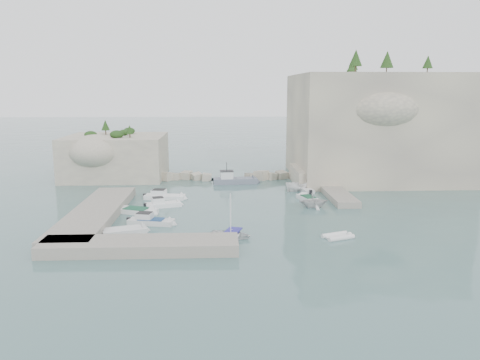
{
  "coord_description": "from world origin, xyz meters",
  "views": [
    {
      "loc": [
        -2.65,
        -53.7,
        14.65
      ],
      "look_at": [
        0.0,
        6.0,
        3.0
      ],
      "focal_mm": 35.0,
      "sensor_mm": 36.0,
      "label": 1
    }
  ],
  "objects_px": {
    "tender_east_d": "(299,191)",
    "tender_east_c": "(306,191)",
    "motorboat_c": "(136,213)",
    "tender_east_a": "(313,207)",
    "motorboat_d": "(151,224)",
    "motorboat_b": "(163,207)",
    "motorboat_a": "(165,199)",
    "rowboat": "(231,237)",
    "motorboat_e": "(125,233)",
    "work_boat": "(235,183)",
    "inflatable_dinghy": "(338,238)",
    "tender_east_b": "(308,201)"
  },
  "relations": [
    {
      "from": "motorboat_a",
      "to": "tender_east_c",
      "type": "height_order",
      "value": "motorboat_a"
    },
    {
      "from": "motorboat_b",
      "to": "work_boat",
      "type": "bearing_deg",
      "value": 40.32
    },
    {
      "from": "motorboat_b",
      "to": "tender_east_c",
      "type": "height_order",
      "value": "motorboat_b"
    },
    {
      "from": "motorboat_c",
      "to": "inflatable_dinghy",
      "type": "relative_size",
      "value": 1.75
    },
    {
      "from": "motorboat_a",
      "to": "tender_east_d",
      "type": "distance_m",
      "value": 19.54
    },
    {
      "from": "motorboat_e",
      "to": "tender_east_d",
      "type": "distance_m",
      "value": 29.07
    },
    {
      "from": "rowboat",
      "to": "inflatable_dinghy",
      "type": "relative_size",
      "value": 1.31
    },
    {
      "from": "motorboat_c",
      "to": "tender_east_b",
      "type": "xyz_separation_m",
      "value": [
        21.82,
        5.38,
        0.0
      ]
    },
    {
      "from": "motorboat_c",
      "to": "tender_east_a",
      "type": "height_order",
      "value": "tender_east_a"
    },
    {
      "from": "motorboat_e",
      "to": "tender_east_a",
      "type": "distance_m",
      "value": 23.82
    },
    {
      "from": "tender_east_b",
      "to": "motorboat_c",
      "type": "bearing_deg",
      "value": 86.77
    },
    {
      "from": "tender_east_c",
      "to": "tender_east_a",
      "type": "bearing_deg",
      "value": 165.78
    },
    {
      "from": "tender_east_b",
      "to": "motorboat_d",
      "type": "bearing_deg",
      "value": 100.74
    },
    {
      "from": "tender_east_d",
      "to": "tender_east_c",
      "type": "bearing_deg",
      "value": -134.74
    },
    {
      "from": "motorboat_b",
      "to": "tender_east_c",
      "type": "bearing_deg",
      "value": 6.45
    },
    {
      "from": "tender_east_d",
      "to": "rowboat",
      "type": "bearing_deg",
      "value": 136.06
    },
    {
      "from": "motorboat_d",
      "to": "tender_east_d",
      "type": "distance_m",
      "value": 25.21
    },
    {
      "from": "motorboat_e",
      "to": "rowboat",
      "type": "relative_size",
      "value": 1.16
    },
    {
      "from": "motorboat_b",
      "to": "work_boat",
      "type": "xyz_separation_m",
      "value": [
        9.62,
        14.5,
        0.0
      ]
    },
    {
      "from": "motorboat_d",
      "to": "tender_east_a",
      "type": "height_order",
      "value": "tender_east_a"
    },
    {
      "from": "motorboat_c",
      "to": "motorboat_e",
      "type": "relative_size",
      "value": 1.15
    },
    {
      "from": "motorboat_b",
      "to": "tender_east_d",
      "type": "bearing_deg",
      "value": 8.47
    },
    {
      "from": "inflatable_dinghy",
      "to": "tender_east_c",
      "type": "relative_size",
      "value": 0.74
    },
    {
      "from": "motorboat_b",
      "to": "motorboat_d",
      "type": "height_order",
      "value": "same"
    },
    {
      "from": "tender_east_a",
      "to": "motorboat_d",
      "type": "bearing_deg",
      "value": 105.64
    },
    {
      "from": "tender_east_c",
      "to": "tender_east_d",
      "type": "xyz_separation_m",
      "value": [
        -0.85,
        0.44,
        0.0
      ]
    },
    {
      "from": "motorboat_c",
      "to": "tender_east_c",
      "type": "relative_size",
      "value": 1.29
    },
    {
      "from": "work_boat",
      "to": "motorboat_a",
      "type": "bearing_deg",
      "value": -138.62
    },
    {
      "from": "rowboat",
      "to": "inflatable_dinghy",
      "type": "distance_m",
      "value": 10.73
    },
    {
      "from": "tender_east_c",
      "to": "tender_east_b",
      "type": "bearing_deg",
      "value": 162.94
    },
    {
      "from": "rowboat",
      "to": "motorboat_b",
      "type": "bearing_deg",
      "value": 52.41
    },
    {
      "from": "inflatable_dinghy",
      "to": "tender_east_c",
      "type": "height_order",
      "value": "tender_east_c"
    },
    {
      "from": "motorboat_e",
      "to": "rowboat",
      "type": "distance_m",
      "value": 11.06
    },
    {
      "from": "tender_east_b",
      "to": "tender_east_c",
      "type": "bearing_deg",
      "value": -24.25
    },
    {
      "from": "work_boat",
      "to": "tender_east_b",
      "type": "bearing_deg",
      "value": -56.3
    },
    {
      "from": "tender_east_b",
      "to": "inflatable_dinghy",
      "type": "bearing_deg",
      "value": 162.91
    },
    {
      "from": "motorboat_e",
      "to": "inflatable_dinghy",
      "type": "bearing_deg",
      "value": -24.36
    },
    {
      "from": "motorboat_b",
      "to": "motorboat_c",
      "type": "relative_size",
      "value": 0.87
    },
    {
      "from": "inflatable_dinghy",
      "to": "motorboat_d",
      "type": "bearing_deg",
      "value": 142.51
    },
    {
      "from": "motorboat_a",
      "to": "rowboat",
      "type": "relative_size",
      "value": 1.43
    },
    {
      "from": "motorboat_d",
      "to": "tender_east_c",
      "type": "height_order",
      "value": "motorboat_d"
    },
    {
      "from": "motorboat_b",
      "to": "tender_east_a",
      "type": "relative_size",
      "value": 1.32
    },
    {
      "from": "motorboat_a",
      "to": "rowboat",
      "type": "height_order",
      "value": "motorboat_a"
    },
    {
      "from": "motorboat_a",
      "to": "rowboat",
      "type": "distance_m",
      "value": 19.2
    },
    {
      "from": "motorboat_c",
      "to": "tender_east_d",
      "type": "bearing_deg",
      "value": 49.83
    },
    {
      "from": "tender_east_a",
      "to": "work_boat",
      "type": "height_order",
      "value": "work_boat"
    },
    {
      "from": "tender_east_d",
      "to": "work_boat",
      "type": "height_order",
      "value": "work_boat"
    },
    {
      "from": "motorboat_a",
      "to": "work_boat",
      "type": "xyz_separation_m",
      "value": [
        9.93,
        10.08,
        0.0
      ]
    },
    {
      "from": "motorboat_d",
      "to": "motorboat_e",
      "type": "relative_size",
      "value": 1.14
    },
    {
      "from": "inflatable_dinghy",
      "to": "tender_east_d",
      "type": "xyz_separation_m",
      "value": [
        -0.14,
        22.06,
        0.0
      ]
    }
  ]
}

